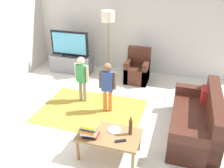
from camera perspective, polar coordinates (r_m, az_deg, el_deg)
name	(u,v)px	position (r m, az deg, el deg)	size (l,w,h in m)	color
ground	(103,127)	(4.82, -2.12, -10.00)	(7.80, 7.80, 0.00)	beige
wall_back	(137,25)	(6.95, 5.97, 13.71)	(6.00, 0.12, 2.70)	silver
area_rug	(91,110)	(5.32, -4.96, -6.20)	(2.20, 1.60, 0.01)	#B28C33
tv_stand	(72,64)	(7.19, -9.49, 4.68)	(1.20, 0.44, 0.50)	slate
tv	(70,44)	(6.97, -9.93, 9.24)	(1.10, 0.28, 0.71)	black
couch	(199,122)	(4.72, 19.66, -8.36)	(0.80, 1.80, 0.86)	#472319
armchair	(137,70)	(6.54, 5.99, 3.18)	(0.60, 0.60, 0.90)	#472319
floor_lamp	(108,20)	(6.55, -0.95, 14.82)	(0.36, 0.36, 1.78)	#262626
child_near_tv	(82,75)	(5.43, -7.11, 2.07)	(0.35, 0.17, 1.07)	gray
child_center	(107,83)	(4.98, -1.10, 0.21)	(0.37, 0.18, 1.10)	orange
coffee_table	(109,136)	(3.99, -0.65, -12.22)	(1.00, 0.60, 0.42)	olive
book_stack	(90,129)	(3.87, -5.26, -10.57)	(0.30, 0.24, 0.23)	black
bottle	(131,127)	(3.89, 4.37, -10.03)	(0.06, 0.06, 0.32)	#4C3319
tv_remote	(121,141)	(3.81, 2.03, -13.21)	(0.17, 0.05, 0.02)	black
soda_can	(94,124)	(4.08, -4.30, -9.39)	(0.07, 0.07, 0.12)	silver
plate	(114,130)	(4.03, 0.57, -10.70)	(0.22, 0.22, 0.02)	white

